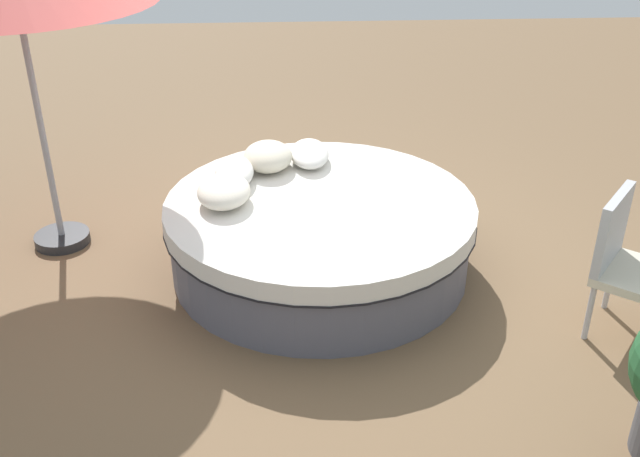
{
  "coord_description": "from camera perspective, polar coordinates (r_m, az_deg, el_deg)",
  "views": [
    {
      "loc": [
        -4.91,
        0.27,
        3.05
      ],
      "look_at": [
        0.0,
        0.0,
        0.35
      ],
      "focal_mm": 41.82,
      "sensor_mm": 36.0,
      "label": 1
    }
  ],
  "objects": [
    {
      "name": "throw_pillow_2",
      "position": [
        5.8,
        -6.57,
        4.3
      ],
      "size": [
        0.51,
        0.3,
        0.17
      ],
      "primitive_type": "ellipsoid",
      "color": "white",
      "rests_on": "round_bed"
    },
    {
      "name": "throw_pillow_3",
      "position": [
        5.48,
        -7.37,
        2.84
      ],
      "size": [
        0.51,
        0.39,
        0.19
      ],
      "primitive_type": "ellipsoid",
      "color": "silver",
      "rests_on": "round_bed"
    },
    {
      "name": "throw_pillow_0",
      "position": [
        6.13,
        -0.8,
        5.76
      ],
      "size": [
        0.55,
        0.32,
        0.15
      ],
      "primitive_type": "ellipsoid",
      "color": "white",
      "rests_on": "round_bed"
    },
    {
      "name": "throw_pillow_1",
      "position": [
        6.01,
        -4.01,
        5.53
      ],
      "size": [
        0.48,
        0.39,
        0.21
      ],
      "primitive_type": "ellipsoid",
      "color": "beige",
      "rests_on": "round_bed"
    },
    {
      "name": "round_bed",
      "position": [
        5.64,
        -0.0,
        -0.45
      ],
      "size": [
        2.32,
        2.32,
        0.58
      ],
      "color": "#595966",
      "rests_on": "ground_plane"
    },
    {
      "name": "ground_plane",
      "position": [
        5.79,
        -0.0,
        -3.0
      ],
      "size": [
        16.0,
        16.0,
        0.0
      ],
      "primitive_type": "plane",
      "color": "brown"
    },
    {
      "name": "patio_chair",
      "position": [
        5.22,
        22.39,
        -2.06
      ],
      "size": [
        0.72,
        0.72,
        0.98
      ],
      "rotation": [
        0.0,
        0.0,
        2.47
      ],
      "color": "#B7B7BC",
      "rests_on": "ground_plane"
    }
  ]
}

